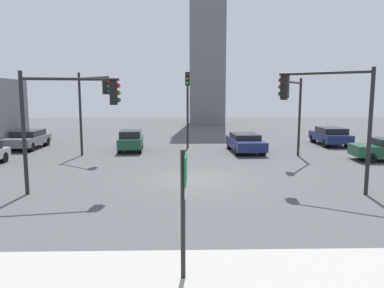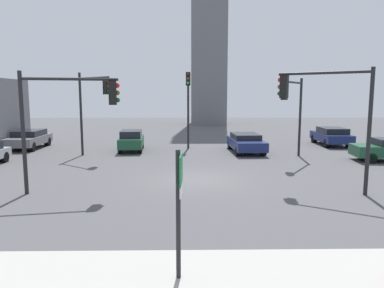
{
  "view_description": "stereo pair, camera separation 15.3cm",
  "coord_description": "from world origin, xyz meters",
  "px_view_note": "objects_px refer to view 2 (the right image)",
  "views": [
    {
      "loc": [
        -0.69,
        -17.02,
        4.03
      ],
      "look_at": [
        -0.18,
        3.91,
        1.2
      ],
      "focal_mm": 33.7,
      "sensor_mm": 36.0,
      "label": 1
    },
    {
      "loc": [
        -0.54,
        -17.02,
        4.03
      ],
      "look_at": [
        -0.18,
        3.91,
        1.2
      ],
      "focal_mm": 33.7,
      "sensor_mm": 36.0,
      "label": 2
    }
  ],
  "objects_px": {
    "traffic_light_1": "(93,99)",
    "car_0": "(131,140)",
    "traffic_light_0": "(325,103)",
    "car_4": "(29,139)",
    "traffic_light_4": "(293,102)",
    "car_1": "(246,142)",
    "traffic_light_3": "(188,96)",
    "car_5": "(331,136)",
    "traffic_light_2": "(69,107)",
    "direction_sign": "(179,199)"
  },
  "relations": [
    {
      "from": "traffic_light_1",
      "to": "car_4",
      "type": "distance_m",
      "value": 7.91
    },
    {
      "from": "traffic_light_2",
      "to": "traffic_light_4",
      "type": "distance_m",
      "value": 13.58
    },
    {
      "from": "traffic_light_0",
      "to": "car_0",
      "type": "relative_size",
      "value": 1.26
    },
    {
      "from": "direction_sign",
      "to": "traffic_light_4",
      "type": "relative_size",
      "value": 0.54
    },
    {
      "from": "traffic_light_2",
      "to": "traffic_light_1",
      "type": "bearing_deg",
      "value": 88.33
    },
    {
      "from": "car_0",
      "to": "car_4",
      "type": "bearing_deg",
      "value": 76.48
    },
    {
      "from": "car_4",
      "to": "car_0",
      "type": "bearing_deg",
      "value": 79.54
    },
    {
      "from": "traffic_light_3",
      "to": "car_1",
      "type": "relative_size",
      "value": 1.19
    },
    {
      "from": "car_0",
      "to": "car_5",
      "type": "relative_size",
      "value": 0.86
    },
    {
      "from": "traffic_light_4",
      "to": "car_0",
      "type": "bearing_deg",
      "value": -77.62
    },
    {
      "from": "direction_sign",
      "to": "car_5",
      "type": "xyz_separation_m",
      "value": [
        12.0,
        21.65,
        -1.1
      ]
    },
    {
      "from": "traffic_light_2",
      "to": "car_0",
      "type": "xyz_separation_m",
      "value": [
        0.79,
        11.36,
        -2.76
      ]
    },
    {
      "from": "traffic_light_3",
      "to": "traffic_light_0",
      "type": "bearing_deg",
      "value": 31.05
    },
    {
      "from": "direction_sign",
      "to": "car_4",
      "type": "bearing_deg",
      "value": 123.07
    },
    {
      "from": "traffic_light_1",
      "to": "car_1",
      "type": "xyz_separation_m",
      "value": [
        10.29,
        2.05,
        -3.12
      ]
    },
    {
      "from": "car_4",
      "to": "car_5",
      "type": "distance_m",
      "value": 23.92
    },
    {
      "from": "traffic_light_0",
      "to": "traffic_light_4",
      "type": "distance_m",
      "value": 7.19
    },
    {
      "from": "traffic_light_0",
      "to": "car_4",
      "type": "xyz_separation_m",
      "value": [
        -17.85,
        12.45,
        -2.97
      ]
    },
    {
      "from": "car_0",
      "to": "car_1",
      "type": "distance_m",
      "value": 8.32
    },
    {
      "from": "car_0",
      "to": "car_5",
      "type": "bearing_deg",
      "value": -84.41
    },
    {
      "from": "traffic_light_1",
      "to": "car_0",
      "type": "height_order",
      "value": "traffic_light_1"
    },
    {
      "from": "traffic_light_1",
      "to": "traffic_light_2",
      "type": "bearing_deg",
      "value": -43.74
    },
    {
      "from": "traffic_light_1",
      "to": "traffic_light_2",
      "type": "height_order",
      "value": "traffic_light_1"
    },
    {
      "from": "direction_sign",
      "to": "traffic_light_1",
      "type": "relative_size",
      "value": 0.5
    },
    {
      "from": "traffic_light_3",
      "to": "car_4",
      "type": "xyz_separation_m",
      "value": [
        -12.2,
        0.2,
        -3.23
      ]
    },
    {
      "from": "car_4",
      "to": "car_5",
      "type": "xyz_separation_m",
      "value": [
        23.88,
        1.38,
        0.02
      ]
    },
    {
      "from": "traffic_light_1",
      "to": "car_1",
      "type": "height_order",
      "value": "traffic_light_1"
    },
    {
      "from": "traffic_light_0",
      "to": "traffic_light_4",
      "type": "bearing_deg",
      "value": -63.87
    },
    {
      "from": "traffic_light_1",
      "to": "car_5",
      "type": "relative_size",
      "value": 1.17
    },
    {
      "from": "traffic_light_2",
      "to": "car_4",
      "type": "xyz_separation_m",
      "value": [
        -7.24,
        12.69,
        -2.8
      ]
    },
    {
      "from": "car_0",
      "to": "traffic_light_3",
      "type": "bearing_deg",
      "value": -78.99
    },
    {
      "from": "car_0",
      "to": "car_4",
      "type": "height_order",
      "value": "car_0"
    },
    {
      "from": "traffic_light_4",
      "to": "car_5",
      "type": "height_order",
      "value": "traffic_light_4"
    },
    {
      "from": "traffic_light_3",
      "to": "car_1",
      "type": "distance_m",
      "value": 5.57
    },
    {
      "from": "traffic_light_4",
      "to": "car_5",
      "type": "xyz_separation_m",
      "value": [
        5.24,
        6.69,
        -2.87
      ]
    },
    {
      "from": "direction_sign",
      "to": "traffic_light_4",
      "type": "height_order",
      "value": "traffic_light_4"
    },
    {
      "from": "traffic_light_2",
      "to": "car_4",
      "type": "bearing_deg",
      "value": 110.01
    },
    {
      "from": "traffic_light_4",
      "to": "car_4",
      "type": "bearing_deg",
      "value": -72.97
    },
    {
      "from": "traffic_light_4",
      "to": "car_1",
      "type": "distance_m",
      "value": 4.97
    },
    {
      "from": "traffic_light_3",
      "to": "traffic_light_4",
      "type": "relative_size",
      "value": 1.12
    },
    {
      "from": "traffic_light_1",
      "to": "car_1",
      "type": "bearing_deg",
      "value": 49.5
    },
    {
      "from": "traffic_light_3",
      "to": "traffic_light_4",
      "type": "distance_m",
      "value": 8.22
    },
    {
      "from": "traffic_light_0",
      "to": "car_1",
      "type": "distance_m",
      "value": 10.95
    },
    {
      "from": "car_1",
      "to": "car_5",
      "type": "bearing_deg",
      "value": 111.78
    },
    {
      "from": "traffic_light_0",
      "to": "traffic_light_3",
      "type": "relative_size",
      "value": 0.89
    },
    {
      "from": "car_1",
      "to": "car_4",
      "type": "relative_size",
      "value": 1.04
    },
    {
      "from": "direction_sign",
      "to": "traffic_light_2",
      "type": "height_order",
      "value": "traffic_light_2"
    },
    {
      "from": "traffic_light_0",
      "to": "traffic_light_3",
      "type": "xyz_separation_m",
      "value": [
        -5.65,
        12.25,
        0.25
      ]
    },
    {
      "from": "traffic_light_3",
      "to": "car_5",
      "type": "xyz_separation_m",
      "value": [
        11.68,
        1.58,
        -3.2
      ]
    },
    {
      "from": "traffic_light_0",
      "to": "traffic_light_4",
      "type": "relative_size",
      "value": 1.0
    }
  ]
}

